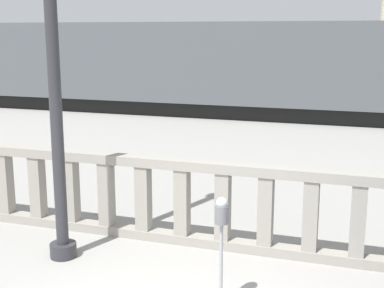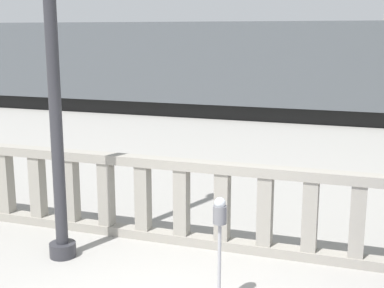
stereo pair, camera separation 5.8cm
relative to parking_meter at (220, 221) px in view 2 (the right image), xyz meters
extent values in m
cube|color=gray|center=(-0.42, 1.63, -0.96)|extent=(17.30, 0.24, 0.14)
cube|color=gray|center=(-0.42, 1.63, 0.18)|extent=(17.30, 0.24, 0.14)
cube|color=gray|center=(-4.14, 1.63, -0.39)|extent=(0.20, 0.20, 0.99)
cube|color=gray|center=(-3.52, 1.63, -0.39)|extent=(0.20, 0.20, 0.99)
cube|color=gray|center=(-2.90, 1.63, -0.39)|extent=(0.20, 0.20, 0.99)
cube|color=gray|center=(-2.28, 1.63, -0.39)|extent=(0.20, 0.20, 0.99)
cube|color=gray|center=(-1.66, 1.63, -0.39)|extent=(0.20, 0.20, 0.99)
cube|color=gray|center=(-1.04, 1.63, -0.39)|extent=(0.20, 0.20, 0.99)
cube|color=gray|center=(-0.42, 1.63, -0.39)|extent=(0.20, 0.20, 0.99)
cube|color=gray|center=(0.19, 1.63, -0.39)|extent=(0.20, 0.20, 0.99)
cube|color=gray|center=(0.81, 1.63, -0.39)|extent=(0.20, 0.20, 0.99)
cube|color=gray|center=(1.43, 1.63, -0.39)|extent=(0.20, 0.20, 0.99)
cylinder|color=#2D2D33|center=(-2.45, 0.62, -0.93)|extent=(0.37, 0.37, 0.20)
cylinder|color=#2D2D33|center=(-2.45, 0.62, 2.28)|extent=(0.17, 0.17, 6.22)
cylinder|color=#99999E|center=(0.00, 0.00, -0.53)|extent=(0.04, 0.04, 1.00)
cylinder|color=slate|center=(0.00, 0.00, 0.08)|extent=(0.15, 0.15, 0.20)
sphere|color=#B2B7BC|center=(0.00, 0.00, 0.21)|extent=(0.13, 0.13, 0.13)
cube|color=black|center=(-6.33, 14.02, -0.75)|extent=(22.72, 2.51, 0.55)
cube|color=#4C5156|center=(-6.33, 14.02, 0.96)|extent=(23.18, 3.13, 2.87)
camera|label=1|loc=(1.47, -5.43, 2.06)|focal=50.00mm
camera|label=2|loc=(1.53, -5.41, 2.06)|focal=50.00mm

